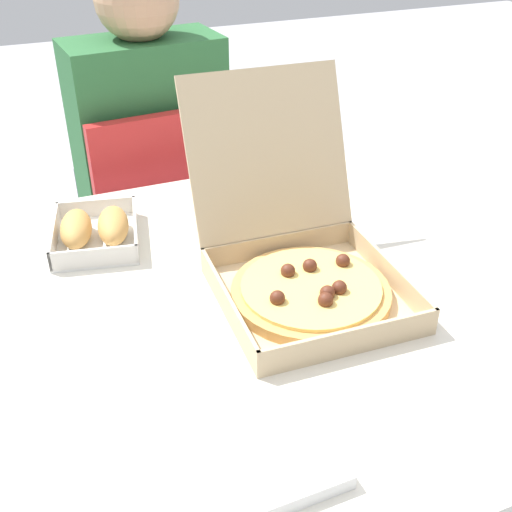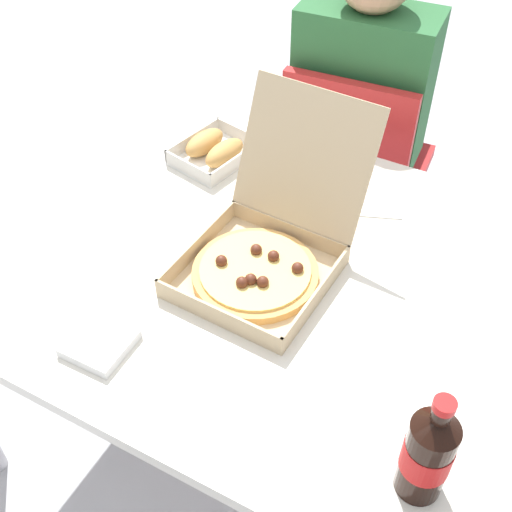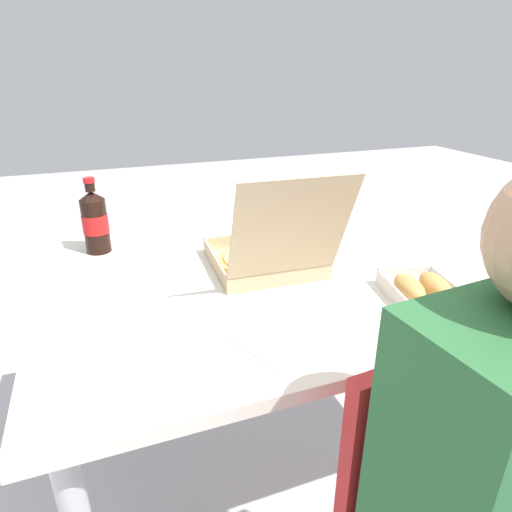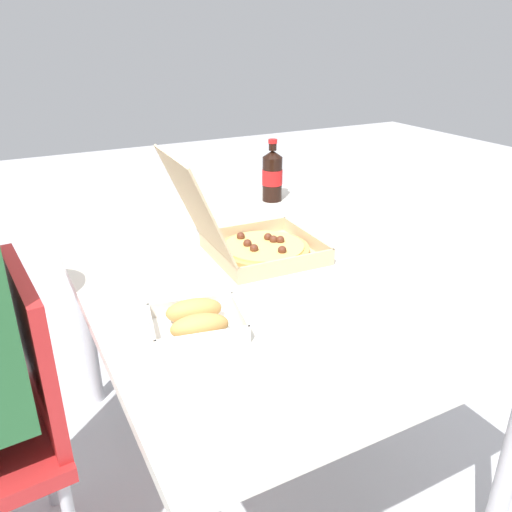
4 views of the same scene
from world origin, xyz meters
The scene contains 7 objects.
ground_plane centered at (0.00, 0.00, 0.00)m, with size 10.00×10.00×0.00m, color #B2B2B7.
dining_table centered at (0.00, 0.00, 0.64)m, with size 1.27×0.93×0.72m.
pizza_box_open centered at (0.05, -0.01, 0.76)m, with size 0.30×0.41×0.31m.
bread_side_box centered at (-0.24, 0.27, 0.74)m, with size 0.18×0.22×0.06m.
cola_bottle centered at (0.47, -0.31, 0.81)m, with size 0.07×0.07×0.22m.
paper_menu centered at (0.12, 0.30, 0.72)m, with size 0.21×0.15×0.00m, color white.
napkin_pile centered at (-0.12, -0.33, 0.73)m, with size 0.11×0.11×0.02m, color white.
Camera 4 is at (-1.10, 0.59, 1.30)m, focal length 35.87 mm.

